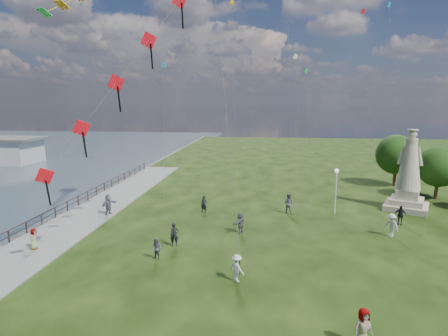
# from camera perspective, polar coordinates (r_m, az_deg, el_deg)

# --- Properties ---
(waterfront) EXTENTS (200.00, 200.00, 1.51)m
(waterfront) POSITION_cam_1_polar(r_m,az_deg,el_deg) (33.20, -25.30, -8.70)
(waterfront) COLOR #374852
(waterfront) RESTS_ON ground
(statue) EXTENTS (4.91, 4.91, 7.58)m
(statue) POSITION_cam_1_polar(r_m,az_deg,el_deg) (39.06, 26.29, -1.62)
(statue) COLOR tan
(statue) RESTS_ON ground
(lamppost) EXTENTS (0.39, 0.39, 4.21)m
(lamppost) POSITION_cam_1_polar(r_m,az_deg,el_deg) (34.93, 16.74, -1.98)
(lamppost) COLOR silver
(lamppost) RESTS_ON ground
(tree_row) EXTENTS (8.86, 14.29, 6.22)m
(tree_row) POSITION_cam_1_polar(r_m,az_deg,el_deg) (46.44, 27.94, 0.77)
(tree_row) COLOR #382314
(tree_row) RESTS_ON ground
(person_0) EXTENTS (0.70, 0.57, 1.67)m
(person_0) POSITION_cam_1_polar(r_m,az_deg,el_deg) (26.97, -7.57, -10.04)
(person_0) COLOR black
(person_0) RESTS_ON ground
(person_1) EXTENTS (0.82, 0.68, 1.45)m
(person_1) POSITION_cam_1_polar(r_m,az_deg,el_deg) (24.98, -10.24, -12.05)
(person_1) COLOR #595960
(person_1) RESTS_ON ground
(person_2) EXTENTS (1.13, 1.07, 1.60)m
(person_2) POSITION_cam_1_polar(r_m,az_deg,el_deg) (21.88, 1.96, -14.99)
(person_2) COLOR silver
(person_2) RESTS_ON ground
(person_4) EXTENTS (0.99, 0.83, 1.75)m
(person_4) POSITION_cam_1_polar(r_m,az_deg,el_deg) (17.68, 20.41, -21.94)
(person_4) COLOR #595960
(person_4) RESTS_ON ground
(person_5) EXTENTS (1.32, 1.86, 1.85)m
(person_5) POSITION_cam_1_polar(r_m,az_deg,el_deg) (35.14, -17.20, -5.48)
(person_5) COLOR #595960
(person_5) RESTS_ON ground
(person_6) EXTENTS (0.64, 0.47, 1.59)m
(person_6) POSITION_cam_1_polar(r_m,az_deg,el_deg) (34.47, -3.08, -5.55)
(person_6) COLOR black
(person_6) RESTS_ON ground
(person_7) EXTENTS (1.05, 0.86, 1.86)m
(person_7) POSITION_cam_1_polar(r_m,az_deg,el_deg) (34.78, 9.78, -5.32)
(person_7) COLOR #595960
(person_7) RESTS_ON ground
(person_8) EXTENTS (1.17, 1.27, 1.78)m
(person_8) POSITION_cam_1_polar(r_m,az_deg,el_deg) (31.19, 24.15, -7.96)
(person_8) COLOR silver
(person_8) RESTS_ON ground
(person_9) EXTENTS (1.06, 0.77, 1.63)m
(person_9) POSITION_cam_1_polar(r_m,az_deg,el_deg) (34.47, 25.28, -6.50)
(person_9) COLOR black
(person_9) RESTS_ON ground
(person_10) EXTENTS (0.44, 0.72, 1.47)m
(person_10) POSITION_cam_1_polar(r_m,az_deg,el_deg) (29.09, -26.97, -9.78)
(person_10) COLOR #595960
(person_10) RESTS_ON ground
(person_11) EXTENTS (1.24, 1.66, 1.64)m
(person_11) POSITION_cam_1_polar(r_m,az_deg,el_deg) (29.32, 2.50, -8.32)
(person_11) COLOR #595960
(person_11) RESTS_ON ground
(red_kite_train) EXTENTS (11.98, 9.35, 19.39)m
(red_kite_train) POSITION_cam_1_polar(r_m,az_deg,el_deg) (23.72, -14.20, 14.52)
(red_kite_train) COLOR black
(red_kite_train) RESTS_ON ground
(small_kites) EXTENTS (23.30, 14.12, 24.89)m
(small_kites) POSITION_cam_1_polar(r_m,az_deg,el_deg) (41.48, 10.53, 15.96)
(small_kites) COLOR teal
(small_kites) RESTS_ON ground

